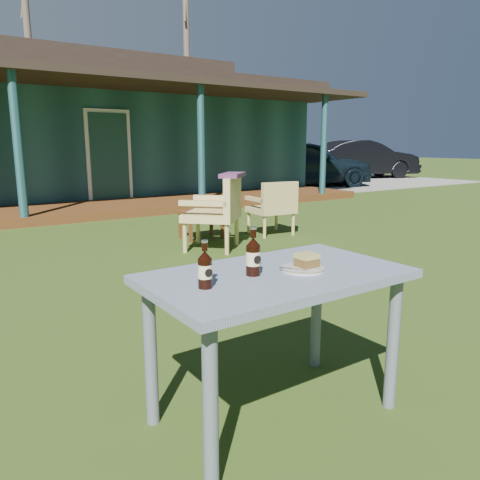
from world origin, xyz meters
TOP-DOWN VIEW (x-y plane):
  - ground at (0.00, 0.00)m, footprint 80.00×80.00m
  - gravel_strip at (10.50, 8.50)m, footprint 9.00×6.00m
  - tree_mid at (3.00, 18.50)m, footprint 0.28×0.28m
  - tree_right at (9.50, 17.00)m, footprint 0.28×0.28m
  - car_near at (8.55, 7.78)m, footprint 4.56×3.14m
  - car_far at (12.86, 9.24)m, footprint 4.63×2.74m
  - cafe_table at (0.00, -1.60)m, footprint 1.20×0.70m
  - plate at (0.12, -1.64)m, footprint 0.20×0.20m
  - cake_slice at (0.15, -1.64)m, footprint 0.09×0.09m
  - fork at (0.06, -1.65)m, footprint 0.08×0.13m
  - cola_bottle_near at (-0.12, -1.58)m, footprint 0.07×0.07m
  - cola_bottle_far at (-0.39, -1.62)m, footprint 0.06×0.06m
  - bottle_cap at (0.05, -1.62)m, footprint 0.03×0.03m
  - armchair_left at (1.71, 1.69)m, footprint 0.92×0.92m
  - armchair_right at (2.86, 2.03)m, footprint 0.63×0.59m
  - floral_throw at (1.84, 1.56)m, footprint 0.55×0.54m
  - side_table at (1.86, 2.39)m, footprint 0.60×0.40m

SIDE VIEW (x-z plane):
  - ground at x=0.00m, z-range 0.00..0.00m
  - gravel_strip at x=10.50m, z-range 0.00..0.02m
  - side_table at x=1.86m, z-range 0.14..0.54m
  - armchair_right at x=2.86m, z-range 0.05..0.83m
  - armchair_left at x=1.71m, z-range 0.06..0.96m
  - cafe_table at x=0.00m, z-range 0.26..0.98m
  - car_near at x=8.55m, z-range 0.00..1.44m
  - car_far at x=12.86m, z-range 0.00..1.44m
  - bottle_cap at x=0.05m, z-range 0.72..0.73m
  - plate at x=0.12m, z-range 0.72..0.74m
  - fork at x=0.06m, z-range 0.73..0.74m
  - cake_slice at x=0.15m, z-range 0.73..0.80m
  - cola_bottle_far at x=-0.39m, z-range 0.70..0.90m
  - cola_bottle_near at x=-0.12m, z-range 0.70..0.92m
  - floral_throw at x=1.84m, z-range 0.90..0.95m
  - tree_mid at x=3.00m, z-range 0.00..9.50m
  - tree_right at x=9.50m, z-range 0.00..11.00m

